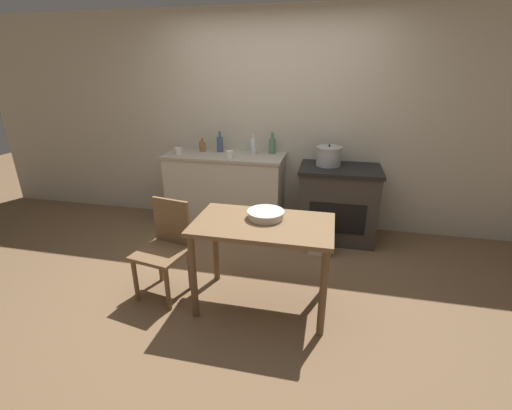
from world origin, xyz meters
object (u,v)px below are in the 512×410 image
cup_center_right (230,154)px  chair (166,246)px  stove (337,203)px  stock_pot (329,156)px  bottle_center_left (203,146)px  bottle_far_left (220,144)px  mixing_bowl_large (266,214)px  work_table (263,236)px  cup_center (178,151)px  bottle_left (272,146)px  flour_sack (320,239)px  bottle_mid_left (253,146)px

cup_center_right → chair: bearing=-99.2°
stove → cup_center_right: (-1.25, -0.16, 0.55)m
stock_pot → bottle_center_left: bearing=177.2°
chair → bottle_far_left: (-0.01, 1.59, 0.58)m
stove → mixing_bowl_large: stove is taller
work_table → stock_pot: bearing=73.2°
cup_center → cup_center_right: (0.67, -0.07, 0.00)m
stock_pot → bottle_left: bottle_left is taller
chair → stock_pot: stock_pot is taller
work_table → flour_sack: size_ratio=3.27×
bottle_far_left → cup_center_right: size_ratio=2.90×
chair → stock_pot: size_ratio=2.91×
bottle_left → work_table: bearing=-82.3°
stove → flour_sack: stove is taller
chair → bottle_center_left: size_ratio=5.15×
work_table → bottle_center_left: size_ratio=6.71×
bottle_left → stove: bearing=-12.5°
work_table → bottle_far_left: (-0.87, 1.60, 0.39)m
bottle_mid_left → bottle_left: bearing=17.2°
bottle_left → bottle_mid_left: (-0.22, -0.07, -0.01)m
flour_sack → bottle_mid_left: bearing=146.9°
stove → mixing_bowl_large: size_ratio=3.00×
chair → stove: bearing=55.1°
bottle_left → cup_center_right: bearing=-142.0°
stock_pot → bottle_left: bearing=168.9°
bottle_mid_left → bottle_center_left: size_ratio=1.44×
stove → cup_center: bearing=-177.4°
bottle_left → stock_pot: bearing=-11.1°
chair → cup_center: cup_center is taller
work_table → mixing_bowl_large: 0.18m
cup_center → cup_center_right: 0.67m
work_table → bottle_center_left: bearing=124.6°
chair → mixing_bowl_large: (0.87, 0.08, 0.34)m
work_table → cup_center: bearing=134.0°
cup_center_right → work_table: bearing=-63.2°
chair → cup_center_right: 1.41m
work_table → bottle_mid_left: size_ratio=4.66×
cup_center_right → bottle_center_left: bearing=146.8°
flour_sack → cup_center: bearing=168.2°
chair → cup_center: (-0.46, 1.36, 0.52)m
stock_pot → bottle_mid_left: bearing=175.8°
flour_sack → chair: bearing=-142.6°
bottle_far_left → bottle_left: bottle_left is taller
flour_sack → stock_pot: 0.95m
bottle_left → bottle_center_left: size_ratio=1.55×
stock_pot → bottle_center_left: stock_pot is taller
flour_sack → cup_center: size_ratio=3.81×
mixing_bowl_large → bottle_mid_left: (-0.44, 1.48, 0.23)m
bottle_mid_left → cup_center_right: (-0.22, -0.27, -0.05)m
stock_pot → bottle_far_left: bearing=175.8°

